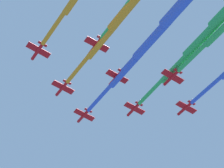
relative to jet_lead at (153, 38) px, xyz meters
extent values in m
cylinder|color=red|center=(-46.01, -14.50, -0.04)|extent=(8.95, 3.94, 1.25)
cone|color=white|center=(-50.82, -16.04, -0.04)|extent=(1.60, 1.53, 1.19)
cylinder|color=black|center=(-41.49, -13.05, -0.04)|extent=(0.86, 1.08, 0.94)
ellipsoid|color=black|center=(-47.92, -15.04, 0.43)|extent=(2.07, 1.39, 0.79)
cube|color=red|center=(-45.50, -14.34, -0.09)|extent=(5.11, 8.75, 1.41)
cube|color=white|center=(-44.34, -17.96, 0.57)|extent=(2.41, 1.38, 0.20)
cube|color=white|center=(-46.66, -10.71, -0.60)|extent=(2.41, 1.38, 0.20)
cube|color=red|center=(-42.41, -13.35, -0.04)|extent=(2.02, 3.36, 0.58)
cube|color=white|center=(-42.46, -13.21, 0.90)|extent=(1.46, 0.81, 1.90)
cylinder|color=blue|center=(-33.14, -10.38, -0.04)|extent=(19.04, 7.47, 1.60)
cylinder|color=blue|center=(-17.09, -4.93, -0.08)|extent=(19.29, 8.23, 2.39)
cylinder|color=blue|center=(-0.83, -0.14, -0.02)|extent=(19.53, 8.99, 3.19)
cylinder|color=blue|center=(15.44, 4.61, 0.05)|extent=(19.77, 9.74, 3.99)
cylinder|color=red|center=(-29.62, -25.39, -1.94)|extent=(8.93, 4.03, 1.24)
cone|color=white|center=(-34.41, -26.99, -1.94)|extent=(1.61, 1.53, 1.18)
cylinder|color=black|center=(-25.11, -23.89, -1.94)|extent=(0.86, 1.08, 0.93)
ellipsoid|color=black|center=(-31.51, -25.96, -1.48)|extent=(2.07, 1.41, 0.78)
cube|color=red|center=(-29.10, -25.23, -1.99)|extent=(5.20, 8.76, 1.33)
cube|color=white|center=(-27.90, -28.83, -1.38)|extent=(2.41, 1.40, 0.20)
cube|color=white|center=(-30.31, -21.60, -2.47)|extent=(2.41, 1.40, 0.20)
cube|color=red|center=(-26.03, -24.20, -1.94)|extent=(2.05, 3.37, 0.55)
cube|color=white|center=(-26.07, -24.07, -1.00)|extent=(1.45, 0.81, 1.90)
cylinder|color=orange|center=(-17.73, -21.43, -1.94)|extent=(16.81, 6.95, 1.58)
cylinder|color=orange|center=(-3.65, -16.41, -1.99)|extent=(17.06, 7.70, 2.38)
cylinder|color=orange|center=(10.66, -12.07, -1.93)|extent=(17.31, 8.45, 3.17)
cylinder|color=red|center=(-38.99, 3.89, 1.09)|extent=(8.98, 3.83, 1.27)
cone|color=white|center=(-43.82, 2.42, 1.09)|extent=(1.59, 1.53, 1.20)
cylinder|color=black|center=(-34.44, 5.27, 1.09)|extent=(0.85, 1.08, 0.95)
ellipsoid|color=black|center=(-40.90, 3.38, 1.55)|extent=(2.07, 1.38, 0.80)
cube|color=red|center=(-38.47, 4.04, 1.04)|extent=(5.00, 8.74, 1.51)
cube|color=white|center=(-37.37, 0.41, 1.74)|extent=(2.41, 1.35, 0.21)
cube|color=white|center=(-39.58, 7.68, 0.48)|extent=(2.41, 1.35, 0.21)
cube|color=red|center=(-35.37, 4.99, 1.09)|extent=(1.98, 3.36, 0.62)
cube|color=white|center=(-35.42, 5.14, 2.03)|extent=(1.46, 0.82, 1.89)
cylinder|color=green|center=(-26.95, 7.55, 1.09)|extent=(17.04, 6.58, 1.61)
cylinder|color=green|center=(-12.62, 12.22, 1.04)|extent=(17.28, 7.35, 2.42)
cylinder|color=green|center=(1.91, 16.21, 1.11)|extent=(17.51, 8.12, 3.22)
cylinder|color=red|center=(-22.59, -7.00, 0.87)|extent=(8.94, 3.97, 1.24)
cone|color=white|center=(-27.39, -8.57, 0.87)|extent=(1.60, 1.52, 1.18)
cylinder|color=black|center=(-18.07, -5.53, 0.87)|extent=(0.86, 1.07, 0.93)
ellipsoid|color=black|center=(-24.49, -7.56, 1.33)|extent=(2.07, 1.39, 0.78)
cube|color=red|center=(-22.07, -6.84, 0.82)|extent=(5.15, 8.77, 1.28)
cube|color=white|center=(-20.89, -10.46, 1.41)|extent=(2.41, 1.39, 0.19)
cube|color=white|center=(-23.26, -3.21, 0.36)|extent=(2.41, 1.39, 0.19)
cube|color=red|center=(-19.00, -5.83, 0.87)|extent=(2.03, 3.37, 0.53)
cube|color=white|center=(-19.04, -5.71, 1.81)|extent=(1.45, 0.79, 1.90)
cylinder|color=blue|center=(-10.70, -3.13, 0.87)|extent=(16.78, 6.82, 1.58)
cylinder|color=blue|center=(3.37, 1.78, 0.83)|extent=(17.03, 7.57, 2.37)
cylinder|color=red|center=(-13.22, -36.28, -1.63)|extent=(8.96, 3.94, 1.27)
cone|color=white|center=(-18.03, -37.82, -1.63)|extent=(1.61, 1.55, 1.21)
cylinder|color=black|center=(-8.69, -34.84, -1.63)|extent=(0.86, 1.09, 0.95)
ellipsoid|color=black|center=(-15.13, -36.81, -1.17)|extent=(2.07, 1.40, 0.80)
cube|color=red|center=(-12.70, -36.13, -1.68)|extent=(5.09, 8.73, 1.58)
cube|color=white|center=(-11.55, -39.73, -0.95)|extent=(2.41, 1.37, 0.22)
cube|color=white|center=(-13.86, -32.50, -2.28)|extent=(2.41, 1.37, 0.22)
cube|color=red|center=(-9.62, -35.14, -1.63)|extent=(2.01, 3.35, 0.65)
cube|color=white|center=(-9.67, -34.98, -0.70)|extent=(1.47, 0.85, 1.89)
cylinder|color=orange|center=(-0.97, -32.38, -1.63)|extent=(17.59, 6.99, 1.62)
cylinder|color=red|center=(-31.96, 22.27, -0.60)|extent=(8.93, 4.03, 1.24)
cone|color=white|center=(-36.75, 20.67, -0.60)|extent=(1.61, 1.53, 1.18)
cylinder|color=black|center=(-27.46, 23.78, -0.60)|extent=(0.86, 1.07, 0.93)
ellipsoid|color=black|center=(-33.86, 21.71, -0.13)|extent=(2.07, 1.41, 0.78)
cube|color=red|center=(-31.45, 22.44, -0.64)|extent=(5.20, 8.76, 1.31)
cube|color=white|center=(-30.24, 18.83, -0.04)|extent=(2.41, 1.40, 0.20)
cube|color=white|center=(-32.66, 26.06, -1.11)|extent=(2.41, 1.40, 0.20)
cube|color=red|center=(-28.38, 23.47, -0.60)|extent=(2.05, 3.37, 0.54)
cube|color=white|center=(-28.42, 23.60, 0.35)|extent=(1.45, 0.81, 1.90)
cylinder|color=blue|center=(-19.16, 26.55, -0.60)|extent=(18.93, 7.66, 1.58)
cylinder|color=red|center=(-6.19, -17.90, -1.69)|extent=(8.97, 3.80, 1.24)
cone|color=white|center=(-11.02, -19.36, -1.69)|extent=(1.59, 1.50, 1.18)
cylinder|color=black|center=(-1.65, -16.51, -1.69)|extent=(0.84, 1.06, 0.93)
ellipsoid|color=black|center=(-8.11, -18.41, -1.23)|extent=(2.06, 1.36, 0.78)
cube|color=red|center=(-5.67, -17.74, -1.74)|extent=(5.01, 8.77, 1.28)
cube|color=white|center=(-4.57, -21.39, -1.15)|extent=(2.41, 1.34, 0.19)
cube|color=white|center=(-6.78, -14.09, -2.20)|extent=(2.41, 1.34, 0.19)
cube|color=red|center=(-2.58, -16.80, -1.69)|extent=(1.98, 3.37, 0.53)
cube|color=white|center=(-2.61, -16.67, -0.75)|extent=(1.45, 0.77, 1.90)
cylinder|color=green|center=(6.43, -14.06, -1.69)|extent=(18.37, 6.95, 1.58)
cylinder|color=red|center=(-15.56, 11.38, -1.58)|extent=(8.95, 3.98, 1.27)
cone|color=white|center=(-20.37, 9.83, -1.58)|extent=(1.61, 1.55, 1.21)
cylinder|color=black|center=(-11.04, 12.85, -1.58)|extent=(0.86, 1.09, 0.95)
ellipsoid|color=black|center=(-17.47, 10.85, -1.12)|extent=(2.07, 1.41, 0.80)
cube|color=red|center=(-15.05, 11.54, -1.63)|extent=(5.12, 8.73, 1.59)
cube|color=white|center=(-13.88, 7.95, -0.89)|extent=(2.41, 1.38, 0.22)
cube|color=white|center=(-16.22, 15.16, -2.22)|extent=(2.41, 1.38, 0.22)
cube|color=red|center=(-11.97, 12.55, -1.58)|extent=(2.02, 3.35, 0.65)
cube|color=white|center=(-12.02, 12.70, -0.64)|extent=(1.47, 0.86, 1.89)
cylinder|color=green|center=(-3.68, 15.23, -1.58)|extent=(16.78, 6.81, 1.62)
cylinder|color=green|center=(10.38, 20.09, -1.63)|extent=(17.03, 7.58, 2.43)
camera|label=1|loc=(110.73, -39.81, -124.51)|focal=82.97mm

